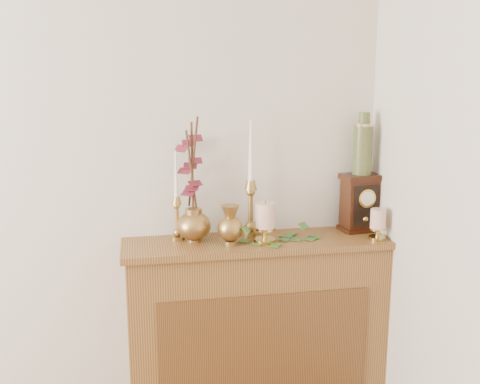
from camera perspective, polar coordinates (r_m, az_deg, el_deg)
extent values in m
cube|color=olive|center=(2.77, 1.76, -14.39)|extent=(1.20, 0.30, 0.90)
cube|color=brown|center=(2.66, 2.48, -16.69)|extent=(0.96, 0.01, 0.63)
cube|color=olive|center=(2.60, 1.82, -5.16)|extent=(1.24, 0.34, 0.03)
cylinder|color=#AA8544|center=(2.60, -6.37, -4.65)|extent=(0.07, 0.07, 0.02)
sphere|color=#AA8544|center=(2.59, -6.39, -4.10)|extent=(0.04, 0.04, 0.04)
cylinder|color=#AA8544|center=(2.58, -6.42, -2.81)|extent=(0.02, 0.02, 0.12)
sphere|color=#AA8544|center=(2.56, -6.45, -1.41)|extent=(0.03, 0.03, 0.03)
cone|color=#AA8544|center=(2.56, -6.46, -0.85)|extent=(0.04, 0.04, 0.03)
cone|color=white|center=(2.53, -6.53, 1.82)|extent=(0.02, 0.02, 0.22)
cylinder|color=#AA8544|center=(2.65, 1.07, -4.20)|extent=(0.09, 0.09, 0.02)
sphere|color=#AA8544|center=(2.64, 1.08, -3.50)|extent=(0.05, 0.05, 0.05)
cylinder|color=#AA8544|center=(2.62, 1.08, -1.83)|extent=(0.02, 0.02, 0.16)
sphere|color=#AA8544|center=(2.60, 1.09, -0.02)|extent=(0.04, 0.04, 0.04)
cone|color=#AA8544|center=(2.59, 1.09, 0.71)|extent=(0.06, 0.06, 0.05)
cone|color=white|center=(2.57, 1.11, 4.18)|extent=(0.02, 0.02, 0.28)
cylinder|color=#AA8544|center=(2.51, -1.00, -5.18)|extent=(0.06, 0.06, 0.02)
sphere|color=#AA8544|center=(2.49, -1.00, -3.72)|extent=(0.11, 0.11, 0.11)
cone|color=#AA8544|center=(2.47, -1.01, -2.01)|extent=(0.08, 0.08, 0.06)
cylinder|color=#AA8544|center=(2.57, -4.68, -4.87)|extent=(0.07, 0.07, 0.01)
ellipsoid|color=#AA8544|center=(2.56, -4.71, -3.45)|extent=(0.15, 0.15, 0.13)
cylinder|color=#AA8544|center=(2.54, -4.73, -2.01)|extent=(0.08, 0.08, 0.03)
cylinder|color=#472819|center=(2.51, -4.96, 2.19)|extent=(0.06, 0.09, 0.37)
cylinder|color=#472819|center=(2.51, -4.87, 2.58)|extent=(0.02, 0.08, 0.40)
cylinder|color=#472819|center=(2.51, -4.79, 2.95)|extent=(0.04, 0.14, 0.42)
cylinder|color=gold|center=(2.55, 2.55, -4.94)|extent=(0.10, 0.10, 0.02)
cylinder|color=gold|center=(2.54, 2.55, -4.28)|extent=(0.02, 0.02, 0.04)
cylinder|color=gold|center=(2.53, 2.56, -3.72)|extent=(0.09, 0.09, 0.01)
cylinder|color=#F4E1BF|center=(2.52, 2.57, -2.37)|extent=(0.09, 0.09, 0.11)
cylinder|color=#472819|center=(2.50, 2.58, -1.01)|extent=(0.00, 0.00, 0.01)
cylinder|color=gold|center=(2.66, 13.75, -4.56)|extent=(0.08, 0.08, 0.01)
cylinder|color=gold|center=(2.66, 13.78, -4.07)|extent=(0.02, 0.02, 0.04)
cylinder|color=gold|center=(2.65, 13.80, -3.65)|extent=(0.07, 0.07, 0.01)
cylinder|color=#F4E1BF|center=(2.64, 13.85, -2.64)|extent=(0.07, 0.07, 0.09)
cylinder|color=#472819|center=(2.63, 13.91, -1.61)|extent=(0.00, 0.00, 0.01)
cube|color=#366024|center=(2.60, 0.81, -4.67)|extent=(0.07, 0.06, 0.00)
cube|color=#366024|center=(2.57, 5.80, -4.96)|extent=(0.07, 0.07, 0.00)
cube|color=#366024|center=(2.60, -1.69, -4.69)|extent=(0.07, 0.07, 0.00)
cube|color=#366024|center=(2.54, 2.47, -5.08)|extent=(0.07, 0.07, 0.00)
cube|color=#366024|center=(2.59, 5.50, -4.79)|extent=(0.07, 0.07, 0.00)
cube|color=#366024|center=(2.54, 0.29, -5.12)|extent=(0.07, 0.07, 0.00)
cube|color=#366024|center=(2.47, -0.15, -5.63)|extent=(0.07, 0.07, 0.00)
cube|color=#366024|center=(2.67, 4.94, -4.27)|extent=(0.07, 0.06, 0.00)
cube|color=#366024|center=(2.54, 0.39, -5.13)|extent=(0.06, 0.05, 0.00)
cube|color=#366024|center=(2.58, 0.54, -4.84)|extent=(0.07, 0.07, 0.00)
cube|color=#366024|center=(2.48, -1.53, -5.50)|extent=(0.07, 0.06, 0.00)
cube|color=#366024|center=(2.53, -1.11, -4.01)|extent=(0.05, 0.06, 0.03)
cube|color=#366024|center=(2.47, 0.61, -3.86)|extent=(0.06, 0.05, 0.03)
cube|color=#366024|center=(2.59, 6.48, -3.43)|extent=(0.05, 0.04, 0.03)
cube|color=black|center=(2.80, 12.01, -3.62)|extent=(0.20, 0.15, 0.02)
cube|color=black|center=(2.77, 12.12, -1.22)|extent=(0.18, 0.13, 0.24)
cube|color=black|center=(2.74, 12.24, 1.50)|extent=(0.20, 0.15, 0.03)
cube|color=black|center=(2.72, 12.70, -1.39)|extent=(0.13, 0.02, 0.19)
cylinder|color=gold|center=(2.71, 12.78, -0.65)|extent=(0.09, 0.02, 0.09)
cylinder|color=silver|center=(2.71, 12.78, -0.65)|extent=(0.07, 0.01, 0.07)
sphere|color=gold|center=(2.74, 12.60, -2.69)|extent=(0.03, 0.03, 0.03)
cylinder|color=#193225|center=(2.72, 12.36, 4.14)|extent=(0.09, 0.09, 0.23)
cylinder|color=#193225|center=(2.71, 12.50, 7.12)|extent=(0.05, 0.05, 0.08)
cylinder|color=tan|center=(2.71, 12.47, 6.63)|extent=(0.06, 0.06, 0.02)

